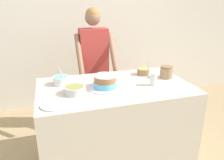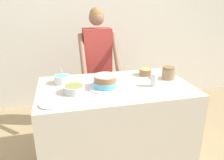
{
  "view_description": "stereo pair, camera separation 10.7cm",
  "coord_description": "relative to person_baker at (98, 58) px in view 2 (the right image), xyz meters",
  "views": [
    {
      "loc": [
        -0.6,
        -1.47,
        1.68
      ],
      "look_at": [
        -0.04,
        0.39,
        0.97
      ],
      "focal_mm": 35.0,
      "sensor_mm": 36.0,
      "label": 1
    },
    {
      "loc": [
        -0.5,
        -1.5,
        1.68
      ],
      "look_at": [
        -0.04,
        0.39,
        0.97
      ],
      "focal_mm": 35.0,
      "sensor_mm": 36.0,
      "label": 2
    }
  ],
  "objects": [
    {
      "name": "frosting_bowl_blue",
      "position": [
        -0.47,
        -0.61,
        -0.04
      ],
      "size": [
        0.16,
        0.16,
        0.19
      ],
      "color": "white",
      "rests_on": "counter"
    },
    {
      "name": "drinking_glass",
      "position": [
        0.4,
        -0.9,
        -0.03
      ],
      "size": [
        0.06,
        0.06,
        0.13
      ],
      "color": "silver",
      "rests_on": "counter"
    },
    {
      "name": "ceramic_plate",
      "position": [
        -0.57,
        -1.08,
        -0.08
      ],
      "size": [
        0.21,
        0.21,
        0.01
      ],
      "color": "silver",
      "rests_on": "counter"
    },
    {
      "name": "wall_back",
      "position": [
        0.03,
        0.81,
        0.32
      ],
      "size": [
        10.0,
        0.05,
        2.6
      ],
      "color": "silver",
      "rests_on": "ground_plane"
    },
    {
      "name": "frosting_bowl_olive",
      "position": [
        -0.37,
        -0.88,
        -0.05
      ],
      "size": [
        0.2,
        0.2,
        0.07
      ],
      "color": "silver",
      "rests_on": "counter"
    },
    {
      "name": "cake",
      "position": [
        -0.08,
        -0.83,
        -0.03
      ],
      "size": [
        0.33,
        0.33,
        0.13
      ],
      "color": "silver",
      "rests_on": "counter"
    },
    {
      "name": "counter",
      "position": [
        0.03,
        -0.8,
        -0.53
      ],
      "size": [
        1.5,
        0.88,
        0.89
      ],
      "color": "beige",
      "rests_on": "ground_plane"
    },
    {
      "name": "stoneware_jar",
      "position": [
        0.63,
        -0.74,
        -0.03
      ],
      "size": [
        0.14,
        0.14,
        0.13
      ],
      "color": "#9E7F5B",
      "rests_on": "counter"
    },
    {
      "name": "person_baker",
      "position": [
        0.0,
        0.0,
        0.0
      ],
      "size": [
        0.48,
        0.44,
        1.61
      ],
      "color": "#2D2D38",
      "rests_on": "ground_plane"
    },
    {
      "name": "frosting_bowl_yellow",
      "position": [
        0.44,
        -0.57,
        -0.05
      ],
      "size": [
        0.14,
        0.14,
        0.16
      ],
      "color": "#936B4C",
      "rests_on": "counter"
    }
  ]
}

